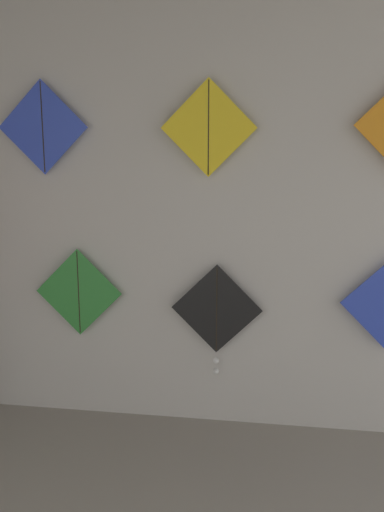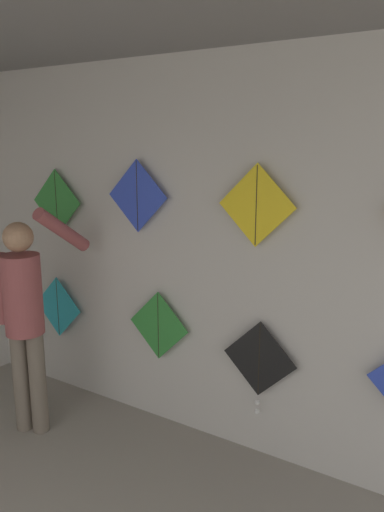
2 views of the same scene
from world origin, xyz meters
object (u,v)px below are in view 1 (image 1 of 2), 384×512
kite_1 (79,292)px  kite_2 (217,313)px  kite_6 (209,128)px  kite_5 (43,127)px

kite_1 → kite_2: 0.86m
kite_1 → kite_2: size_ratio=0.80×
kite_1 → kite_6: size_ratio=1.00×
kite_2 → kite_1: bearing=180.0°
kite_1 → kite_5: size_ratio=1.00×
kite_2 → kite_6: kite_6 is taller
kite_1 → kite_2: (0.85, -0.00, -0.09)m
kite_1 → kite_6: kite_6 is taller
kite_6 → kite_2: bearing=-0.7°
kite_2 → kite_6: 1.08m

